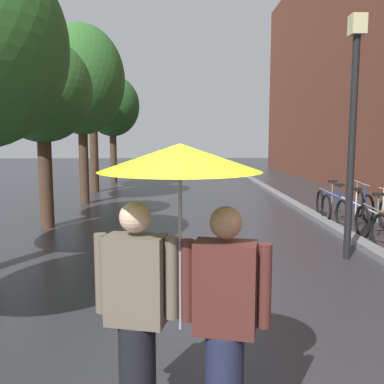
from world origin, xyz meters
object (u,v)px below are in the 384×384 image
at_px(parked_bicycle_8, 340,202).
at_px(street_lamp_post, 353,119).
at_px(parked_bicycle_6, 364,213).
at_px(couple_under_umbrella, 180,251).
at_px(parked_bicycle_7, 347,207).
at_px(street_tree_2, 42,92).
at_px(street_tree_3, 81,80).
at_px(street_tree_5, 112,107).
at_px(street_tree_4, 92,89).

bearing_deg(parked_bicycle_8, street_lamp_post, -108.92).
distance_m(parked_bicycle_6, couple_under_umbrella, 7.90).
xyz_separation_m(parked_bicycle_8, street_lamp_post, (-1.33, -3.88, 2.00)).
bearing_deg(parked_bicycle_6, parked_bicycle_7, 94.38).
relative_size(street_tree_2, street_tree_3, 0.78).
distance_m(street_tree_3, street_tree_5, 6.11).
relative_size(parked_bicycle_7, street_lamp_post, 0.27).
bearing_deg(parked_bicycle_6, parked_bicycle_8, 88.23).
bearing_deg(parked_bicycle_8, street_tree_4, 144.26).
bearing_deg(parked_bicycle_7, parked_bicycle_6, -85.62).
bearing_deg(street_tree_4, street_tree_3, -85.31).
relative_size(street_tree_4, parked_bicycle_7, 4.70).
relative_size(street_tree_3, street_tree_5, 1.14).
bearing_deg(couple_under_umbrella, street_tree_5, 99.93).
relative_size(parked_bicycle_6, street_lamp_post, 0.27).
height_order(street_tree_3, street_tree_4, street_tree_3).
bearing_deg(street_tree_2, street_lamp_post, -24.82).
bearing_deg(street_tree_3, street_tree_5, 89.94).
bearing_deg(street_tree_5, parked_bicycle_7, -52.90).
relative_size(street_tree_2, street_lamp_post, 1.06).
distance_m(street_tree_4, couple_under_umbrella, 14.17).
distance_m(street_tree_2, couple_under_umbrella, 7.93).
xyz_separation_m(street_tree_5, parked_bicycle_6, (7.12, -10.17, -3.04)).
distance_m(street_tree_2, parked_bicycle_8, 7.84).
bearing_deg(parked_bicycle_7, street_tree_4, 140.05).
height_order(street_tree_3, parked_bicycle_7, street_tree_3).
bearing_deg(street_lamp_post, couple_under_umbrella, -123.51).
height_order(parked_bicycle_7, parked_bicycle_8, same).
height_order(street_tree_2, street_lamp_post, street_tree_2).
xyz_separation_m(street_tree_3, parked_bicycle_7, (7.06, -3.22, -3.41)).
bearing_deg(street_tree_3, parked_bicycle_7, -24.56).
xyz_separation_m(street_tree_2, couple_under_umbrella, (3.04, -7.12, -1.74)).
xyz_separation_m(street_tree_5, street_lamp_post, (5.84, -12.43, -1.03)).
distance_m(street_tree_2, street_tree_5, 9.69).
relative_size(couple_under_umbrella, street_lamp_post, 0.51).
xyz_separation_m(street_tree_3, street_lamp_post, (5.84, -6.33, -1.41)).
distance_m(street_tree_5, couple_under_umbrella, 17.18).
relative_size(street_tree_4, street_lamp_post, 1.27).
bearing_deg(street_tree_4, parked_bicycle_6, -43.38).
bearing_deg(parked_bicycle_7, street_tree_2, -177.13).
distance_m(parked_bicycle_7, parked_bicycle_8, 0.79).
bearing_deg(parked_bicycle_6, street_tree_2, 176.16).
bearing_deg(parked_bicycle_7, street_tree_3, 155.44).
xyz_separation_m(street_tree_3, couple_under_umbrella, (2.95, -10.70, -2.44)).
bearing_deg(street_tree_2, street_tree_5, 89.40).
distance_m(street_tree_4, parked_bicycle_6, 10.70).
relative_size(parked_bicycle_6, parked_bicycle_8, 0.96).
bearing_deg(parked_bicycle_8, street_tree_2, -171.11).
distance_m(street_tree_5, parked_bicycle_7, 12.08).
bearing_deg(street_tree_2, street_tree_3, 88.48).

